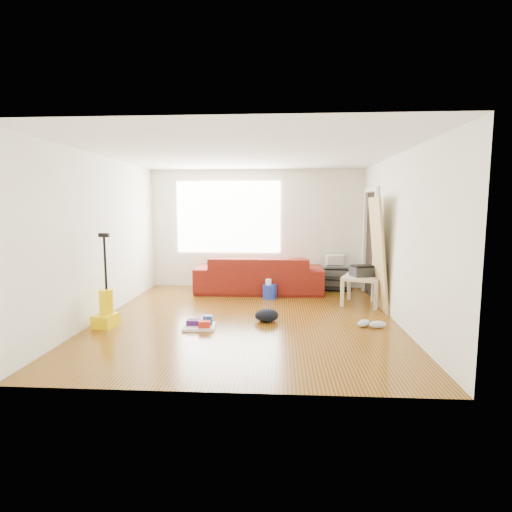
# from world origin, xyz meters

# --- Properties ---
(room) EXTENTS (4.51, 5.01, 2.51)m
(room) POSITION_xyz_m (0.07, 0.15, 1.25)
(room) COLOR #422806
(room) RESTS_ON ground
(sofa) EXTENTS (2.54, 0.99, 0.74)m
(sofa) POSITION_xyz_m (0.09, 1.95, 0.00)
(sofa) COLOR #4B130E
(sofa) RESTS_ON ground
(tv_stand) EXTENTS (0.73, 0.49, 0.47)m
(tv_stand) POSITION_xyz_m (1.65, 2.22, 0.24)
(tv_stand) COLOR black
(tv_stand) RESTS_ON ground
(tv) EXTENTS (0.53, 0.07, 0.31)m
(tv) POSITION_xyz_m (1.65, 2.22, 0.62)
(tv) COLOR black
(tv) RESTS_ON tv_stand
(side_table) EXTENTS (0.81, 0.81, 0.51)m
(side_table) POSITION_xyz_m (1.95, 1.00, 0.43)
(side_table) COLOR #BFA98E
(side_table) RESTS_ON ground
(printer) EXTENTS (0.44, 0.39, 0.20)m
(printer) POSITION_xyz_m (1.95, 1.00, 0.60)
(printer) COLOR #232327
(printer) RESTS_ON side_table
(bucket) EXTENTS (0.27, 0.27, 0.27)m
(bucket) POSITION_xyz_m (0.32, 1.38, 0.00)
(bucket) COLOR #2033B0
(bucket) RESTS_ON ground
(toilet_paper) EXTENTS (0.11, 0.11, 0.10)m
(toilet_paper) POSITION_xyz_m (0.29, 1.38, 0.18)
(toilet_paper) COLOR white
(toilet_paper) RESTS_ON bucket
(cleaning_tray) EXTENTS (0.48, 0.40, 0.16)m
(cleaning_tray) POSITION_xyz_m (-0.62, -0.53, 0.05)
(cleaning_tray) COLOR white
(cleaning_tray) RESTS_ON ground
(backpack) EXTENTS (0.39, 0.33, 0.20)m
(backpack) POSITION_xyz_m (0.31, -0.16, 0.00)
(backpack) COLOR black
(backpack) RESTS_ON ground
(sneakers) EXTENTS (0.45, 0.25, 0.10)m
(sneakers) POSITION_xyz_m (1.81, -0.36, 0.05)
(sneakers) COLOR silver
(sneakers) RESTS_ON ground
(vacuum) EXTENTS (0.33, 0.36, 1.35)m
(vacuum) POSITION_xyz_m (-2.00, -0.53, 0.25)
(vacuum) COLOR #FFD700
(vacuum) RESTS_ON ground
(door_panel) EXTENTS (0.23, 0.75, 1.88)m
(door_panel) POSITION_xyz_m (2.13, 0.66, 0.00)
(door_panel) COLOR #AA8B48
(door_panel) RESTS_ON ground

